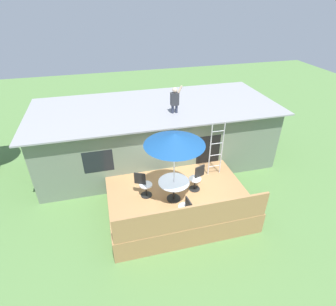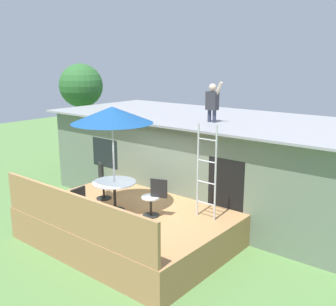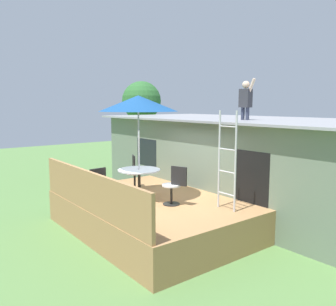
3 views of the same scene
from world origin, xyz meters
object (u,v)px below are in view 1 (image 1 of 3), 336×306
patio_chair_left (144,185)px  patio_chair_right (197,178)px  patio_chair_near (186,209)px  patio_umbrella (174,139)px  step_ladder (216,149)px  patio_table (174,185)px  person_figure (175,98)px

patio_chair_left → patio_chair_right: same height
patio_chair_left → patio_chair_near: bearing=-29.2°
patio_umbrella → patio_chair_left: size_ratio=2.76×
patio_umbrella → step_ladder: size_ratio=1.15×
patio_table → person_figure: person_figure is taller
step_ladder → patio_chair_right: (-0.98, -0.70, -0.64)m
step_ladder → person_figure: bearing=120.2°
patio_table → patio_umbrella: 1.76m
patio_table → patio_chair_left: patio_chair_left is taller
patio_chair_near → person_figure: bearing=-16.4°
step_ladder → person_figure: (-1.09, 1.87, 1.41)m
patio_chair_right → patio_chair_near: (-0.83, -1.39, 0.00)m
step_ladder → patio_chair_right: bearing=-144.4°
step_ladder → patio_chair_near: 2.85m
patio_chair_left → patio_chair_right: bearing=22.6°
patio_umbrella → person_figure: size_ratio=2.29×
patio_chair_right → patio_chair_near: same height
person_figure → patio_chair_near: 4.53m
person_figure → step_ladder: bearing=-59.8°
patio_umbrella → patio_chair_near: bearing=-84.0°
person_figure → patio_chair_near: person_figure is taller
patio_umbrella → patio_chair_near: (0.11, -1.04, -1.89)m
patio_umbrella → person_figure: person_figure is taller
step_ladder → patio_chair_near: (-1.81, -2.10, -0.64)m
patio_table → person_figure: size_ratio=0.94×
patio_table → patio_chair_right: size_ratio=1.13×
person_figure → patio_chair_near: size_ratio=1.21×
patio_table → person_figure: (0.84, 2.92, 1.93)m
step_ladder → person_figure: size_ratio=1.98×
person_figure → patio_chair_left: (-1.78, -2.47, -2.06)m
patio_table → patio_chair_right: patio_chair_right is taller
patio_table → patio_chair_near: patio_chair_near is taller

